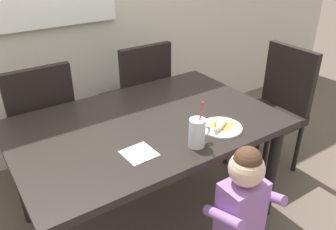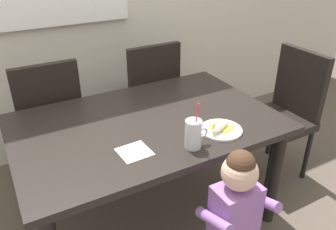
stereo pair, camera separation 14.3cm
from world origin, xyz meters
name	(u,v)px [view 1 (the left image)]	position (x,y,z in m)	size (l,w,h in m)	color
ground_plane	(149,216)	(0.00, 0.00, 0.00)	(24.00, 24.00, 0.00)	brown
dining_table	(146,135)	(0.00, 0.00, 0.64)	(1.49, 0.98, 0.72)	black
dining_chair_left	(41,122)	(-0.43, 0.68, 0.54)	(0.44, 0.44, 0.96)	black
dining_chair_right	(140,94)	(0.36, 0.71, 0.54)	(0.44, 0.44, 0.96)	black
dining_chair_far	(275,104)	(1.11, -0.03, 0.54)	(0.44, 0.44, 0.96)	black
toddler_standing	(242,202)	(0.15, -0.64, 0.53)	(0.33, 0.24, 0.84)	#3F4760
milk_cup	(197,134)	(0.08, -0.36, 0.79)	(0.13, 0.08, 0.25)	silver
snack_plate	(221,127)	(0.30, -0.30, 0.73)	(0.23, 0.23, 0.01)	white
peeled_banana	(221,124)	(0.29, -0.30, 0.75)	(0.18, 0.13, 0.07)	#F4EAC6
paper_napkin	(139,153)	(-0.19, -0.26, 0.73)	(0.15, 0.15, 0.00)	white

